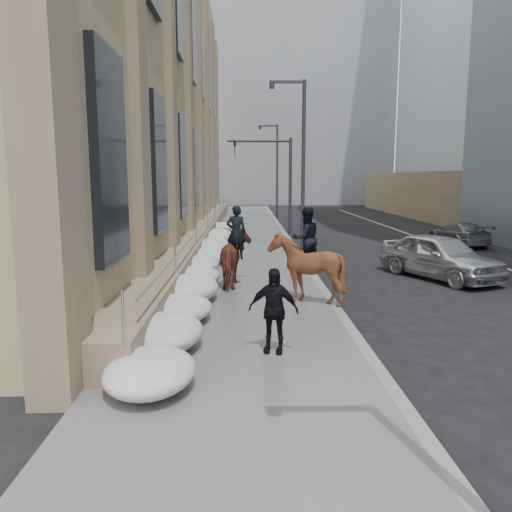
{
  "coord_description": "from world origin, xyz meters",
  "views": [
    {
      "loc": [
        0.19,
        -9.84,
        3.58
      ],
      "look_at": [
        0.43,
        2.0,
        1.7
      ],
      "focal_mm": 35.0,
      "sensor_mm": 36.0,
      "label": 1
    }
  ],
  "objects_px": {
    "mounted_horse_left": "(236,255)",
    "pedestrian": "(273,310)",
    "mounted_horse_right": "(306,263)",
    "car_grey": "(459,234)",
    "car_silver": "(440,256)"
  },
  "relations": [
    {
      "from": "mounted_horse_left",
      "to": "car_silver",
      "type": "bearing_deg",
      "value": -166.27
    },
    {
      "from": "mounted_horse_left",
      "to": "pedestrian",
      "type": "distance_m",
      "value": 6.22
    },
    {
      "from": "mounted_horse_right",
      "to": "pedestrian",
      "type": "height_order",
      "value": "mounted_horse_right"
    },
    {
      "from": "mounted_horse_left",
      "to": "car_silver",
      "type": "relative_size",
      "value": 0.54
    },
    {
      "from": "mounted_horse_left",
      "to": "car_grey",
      "type": "xyz_separation_m",
      "value": [
        11.58,
        10.25,
        -0.5
      ]
    },
    {
      "from": "mounted_horse_left",
      "to": "pedestrian",
      "type": "bearing_deg",
      "value": 99.14
    },
    {
      "from": "mounted_horse_left",
      "to": "pedestrian",
      "type": "height_order",
      "value": "mounted_horse_left"
    },
    {
      "from": "car_silver",
      "to": "pedestrian",
      "type": "bearing_deg",
      "value": -154.17
    },
    {
      "from": "mounted_horse_right",
      "to": "car_grey",
      "type": "height_order",
      "value": "mounted_horse_right"
    },
    {
      "from": "mounted_horse_left",
      "to": "car_silver",
      "type": "height_order",
      "value": "mounted_horse_left"
    },
    {
      "from": "pedestrian",
      "to": "mounted_horse_left",
      "type": "bearing_deg",
      "value": 111.36
    },
    {
      "from": "car_grey",
      "to": "mounted_horse_right",
      "type": "bearing_deg",
      "value": 46.6
    },
    {
      "from": "car_silver",
      "to": "mounted_horse_left",
      "type": "bearing_deg",
      "value": 167.59
    },
    {
      "from": "pedestrian",
      "to": "car_grey",
      "type": "bearing_deg",
      "value": 70.27
    },
    {
      "from": "pedestrian",
      "to": "car_grey",
      "type": "height_order",
      "value": "pedestrian"
    }
  ]
}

